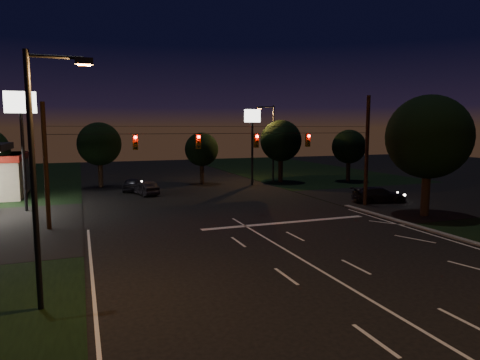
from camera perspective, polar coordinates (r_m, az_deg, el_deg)
name	(u,v)px	position (r m, az deg, el deg)	size (l,w,h in m)	color
ground	(348,287)	(18.39, 14.22, -13.65)	(140.00, 140.00, 0.00)	black
cross_street_right	(431,198)	(42.93, 24.09, -2.21)	(20.00, 16.00, 0.02)	black
stop_bar	(287,222)	(29.37, 6.22, -5.65)	(12.00, 0.50, 0.01)	silver
utility_pole_right	(365,205)	(36.99, 16.31, -3.27)	(0.30, 0.30, 9.00)	black
utility_pole_left	(49,229)	(29.84, -24.08, -6.04)	(0.28, 0.28, 8.00)	black
signal_span	(228,140)	(30.71, -1.60, 5.30)	(24.00, 0.40, 1.56)	black
pole_sign_left_near	(21,120)	(36.30, -27.15, 7.13)	(2.20, 0.30, 9.10)	black
pole_sign_right	(252,129)	(47.59, 1.66, 6.79)	(1.80, 0.30, 8.40)	black
street_light_left	(41,162)	(16.16, -25.03, 2.16)	(2.20, 0.35, 9.00)	black
street_light_right_far	(271,138)	(50.72, 4.20, 5.66)	(2.20, 0.35, 9.00)	black
tree_right_near	(427,138)	(33.75, 23.67, 5.16)	(6.00, 6.00, 8.76)	black
tree_far_b	(100,145)	(48.27, -18.22, 4.51)	(4.60, 4.60, 6.98)	black
tree_far_c	(202,150)	(48.99, -5.15, 4.03)	(3.80, 3.80, 5.86)	black
tree_far_d	(281,141)	(50.29, 5.42, 5.16)	(4.80, 4.80, 7.30)	black
tree_far_e	(349,147)	(52.61, 14.27, 4.28)	(4.00, 4.00, 6.18)	black
car_oncoming_a	(133,184)	(44.75, -14.14, -0.58)	(1.59, 3.95, 1.35)	black
car_oncoming_b	(145,188)	(41.93, -12.54, -1.07)	(1.37, 3.93, 1.29)	black
car_cross	(379,195)	(38.66, 18.06, -1.89)	(1.88, 4.62, 1.34)	black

